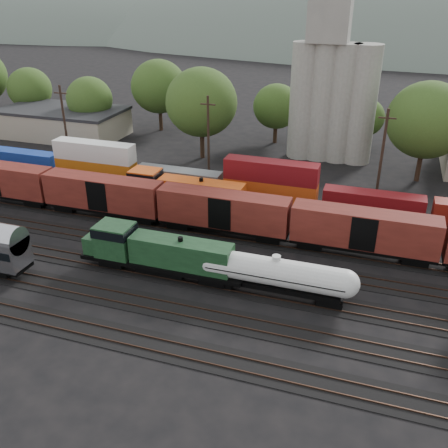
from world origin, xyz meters
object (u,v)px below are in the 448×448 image
(green_locomotive, at_px, (153,251))
(grain_silo, at_px, (332,89))
(tank_car_a, at_px, (276,274))
(orange_locomotive, at_px, (179,191))

(green_locomotive, distance_m, grain_silo, 43.40)
(tank_car_a, bearing_deg, grain_silo, 91.42)
(green_locomotive, xyz_separation_m, grain_silo, (11.28, 41.00, 8.70))
(green_locomotive, distance_m, orange_locomotive, 15.45)
(tank_car_a, relative_size, orange_locomotive, 0.83)
(green_locomotive, relative_size, tank_car_a, 1.12)
(green_locomotive, bearing_deg, orange_locomotive, 103.82)
(green_locomotive, distance_m, tank_car_a, 12.29)
(tank_car_a, distance_m, orange_locomotive, 21.92)
(orange_locomotive, relative_size, grain_silo, 0.62)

